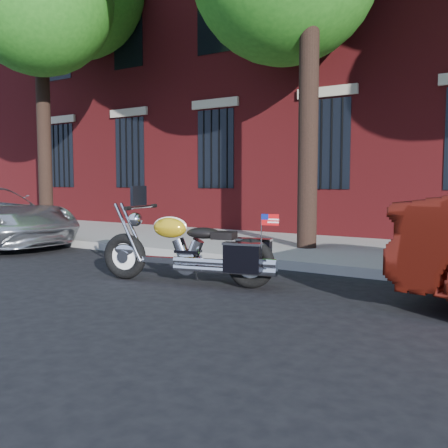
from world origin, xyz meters
The scene contains 5 objects.
ground centered at (0.00, 0.00, 0.00)m, with size 120.00×120.00×0.00m, color black.
curb centered at (0.00, 1.38, 0.07)m, with size 40.00×0.16×0.15m, color gray.
sidewalk centered at (0.00, 3.26, 0.07)m, with size 40.00×3.60×0.15m, color gray.
building centered at (0.00, 10.06, 6.00)m, with size 26.00×10.08×12.00m.
motorcycle centered at (0.32, -0.36, 0.44)m, with size 2.59×1.10×1.30m.
Camera 1 is at (4.24, -5.60, 1.36)m, focal length 40.00 mm.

